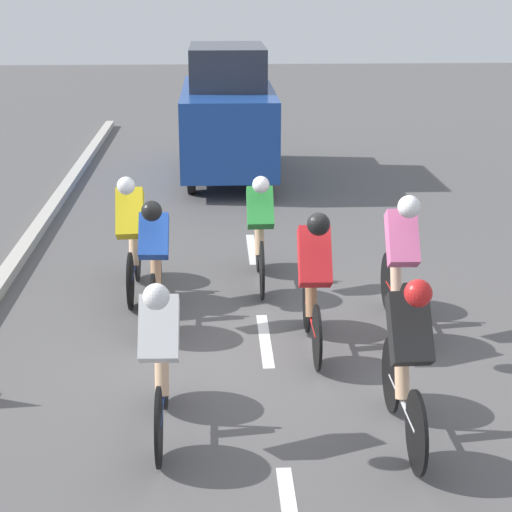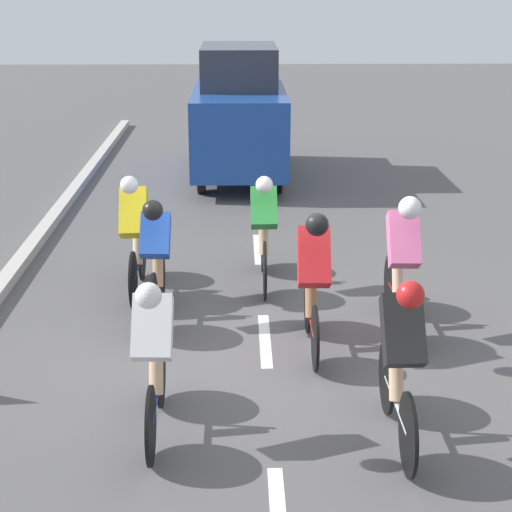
% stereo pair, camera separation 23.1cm
% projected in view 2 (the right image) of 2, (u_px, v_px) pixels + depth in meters
% --- Properties ---
extents(ground_plane, '(60.00, 60.00, 0.00)m').
position_uv_depth(ground_plane, '(266.00, 347.00, 8.96)').
color(ground_plane, '#565454').
extents(lane_stripe_mid, '(0.12, 1.40, 0.01)m').
position_uv_depth(lane_stripe_mid, '(265.00, 340.00, 9.14)').
color(lane_stripe_mid, white).
rests_on(lane_stripe_mid, ground).
extents(lane_stripe_far, '(0.12, 1.40, 0.01)m').
position_uv_depth(lane_stripe_far, '(258.00, 249.00, 12.18)').
color(lane_stripe_far, white).
rests_on(lane_stripe_far, ground).
extents(cyclist_yellow, '(0.34, 1.66, 1.54)m').
position_uv_depth(cyclist_yellow, '(135.00, 232.00, 10.19)').
color(cyclist_yellow, black).
rests_on(cyclist_yellow, ground).
extents(cyclist_pink, '(0.33, 1.70, 1.58)m').
position_uv_depth(cyclist_pink, '(402.00, 258.00, 9.12)').
color(cyclist_pink, black).
rests_on(cyclist_pink, ground).
extents(cyclist_blue, '(0.33, 1.69, 1.47)m').
position_uv_depth(cyclist_blue, '(156.00, 257.00, 9.42)').
color(cyclist_blue, black).
rests_on(cyclist_blue, ground).
extents(cyclist_red, '(0.33, 1.62, 1.56)m').
position_uv_depth(cyclist_red, '(313.00, 277.00, 8.59)').
color(cyclist_red, black).
rests_on(cyclist_red, ground).
extents(cyclist_white, '(0.33, 1.61, 1.47)m').
position_uv_depth(cyclist_white, '(154.00, 353.00, 7.00)').
color(cyclist_white, black).
rests_on(cyclist_white, ground).
extents(cyclist_black, '(0.33, 1.68, 1.53)m').
position_uv_depth(cyclist_black, '(401.00, 357.00, 6.86)').
color(cyclist_black, black).
rests_on(cyclist_black, ground).
extents(cyclist_green, '(0.33, 1.72, 1.46)m').
position_uv_depth(cyclist_green, '(264.00, 228.00, 10.52)').
color(cyclist_green, black).
rests_on(cyclist_green, ground).
extents(support_car, '(1.70, 4.08, 2.47)m').
position_uv_depth(support_car, '(239.00, 114.00, 16.19)').
color(support_car, black).
rests_on(support_car, ground).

